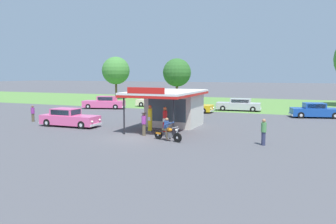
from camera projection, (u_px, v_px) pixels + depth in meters
ground_plane at (133, 138)px, 23.95m from camera, size 300.00×300.00×0.00m
grass_verge_strip at (225, 103)px, 51.57m from camera, size 120.00×24.00×0.01m
service_station_kiosk at (173, 105)px, 28.99m from camera, size 4.87×8.01×3.58m
gas_pump_nearside at (150, 120)px, 26.26m from camera, size 0.44×0.44×2.11m
gas_pump_offside at (165, 121)px, 25.79m from camera, size 0.44×0.44×2.01m
motorcycle_with_rider at (167, 131)px, 22.82m from camera, size 2.25×0.91×1.58m
featured_classic_sedan at (69, 118)px, 29.04m from camera, size 5.43×1.95×1.55m
parked_car_second_row_spare at (315, 111)px, 34.77m from camera, size 5.31×2.99×1.53m
parked_car_back_row_far_left at (104, 103)px, 43.66m from camera, size 5.77×3.05×1.64m
parked_car_back_row_far_right at (156, 102)px, 46.26m from camera, size 5.60×2.30×1.46m
parked_car_back_row_centre at (239, 105)px, 41.18m from camera, size 5.56×2.22×1.49m
parked_car_back_row_centre_left at (192, 106)px, 39.65m from camera, size 5.11×2.04×1.46m
bystander_standing_back_lot at (144, 123)px, 24.65m from camera, size 0.38×0.38×1.71m
bystander_strolling_foreground at (33, 113)px, 31.84m from camera, size 0.34×0.34×1.55m
bystander_admiring_sedan at (264, 131)px, 21.32m from camera, size 0.34×0.34×1.71m
tree_oak_distant_spare at (176, 73)px, 55.27m from camera, size 4.65×4.65×7.03m
tree_oak_far_left at (116, 71)px, 59.42m from camera, size 4.88×4.88×7.50m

